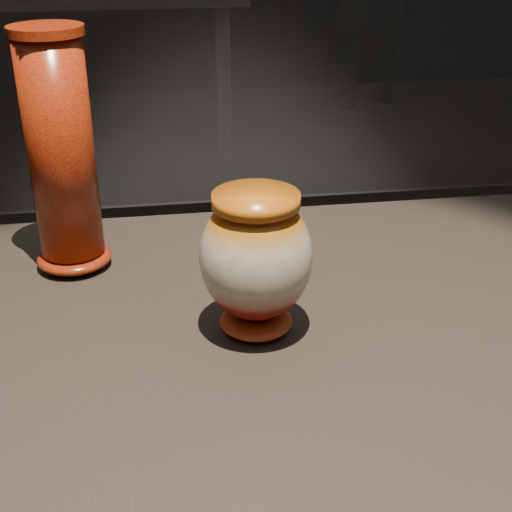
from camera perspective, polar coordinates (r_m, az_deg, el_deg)
The scene contains 4 objects.
display_plinth at distance 1.09m, azimuth 9.07°, elevation -17.63°, with size 2.00×0.80×0.90m.
main_vase at distance 0.85m, azimuth 0.00°, elevation -0.20°, with size 0.17×0.17×0.18m.
tall_vase at distance 1.02m, azimuth -15.27°, elevation 7.54°, with size 0.13×0.13×0.34m.
back_shelf at distance 4.42m, azimuth -14.50°, elevation 16.21°, with size 2.00×0.60×0.90m.
Camera 1 is at (-0.28, -0.73, 1.39)m, focal length 50.00 mm.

